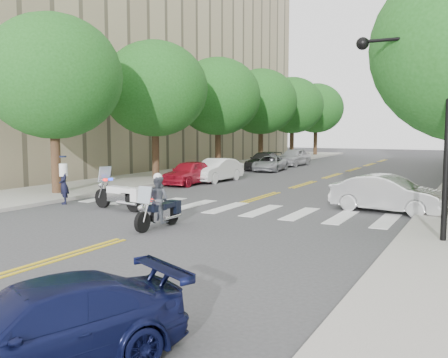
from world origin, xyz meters
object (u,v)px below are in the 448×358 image
Objects in this scene: officer_standing at (64,185)px; sedan_blue at (36,330)px; motorcycle_police at (159,203)px; motorcycle_parked at (122,196)px; convertible at (389,194)px.

officer_standing is 15.24m from sedan_blue.
sedan_blue is at bearing -9.63° from officer_standing.
motorcycle_parked is (-3.25, 2.15, -0.21)m from motorcycle_police.
convertible reaches higher than sedan_blue.
convertible is 1.06× the size of sedan_blue.
convertible is at bearing -57.25° from motorcycle_parked.
sedan_blue is (-1.79, -15.09, -0.12)m from convertible.
motorcycle_police is at bearing -115.76° from motorcycle_parked.
officer_standing is (-6.46, 2.27, 0.03)m from motorcycle_police.
officer_standing is at bearing 118.57° from convertible.
motorcycle_parked is 0.64× the size of sedan_blue.
motorcycle_police is 1.33× the size of officer_standing.
officer_standing is 13.11m from convertible.
officer_standing is (-3.21, 0.12, 0.24)m from motorcycle_parked.
motorcycle_parked is at bearing 124.98° from convertible.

